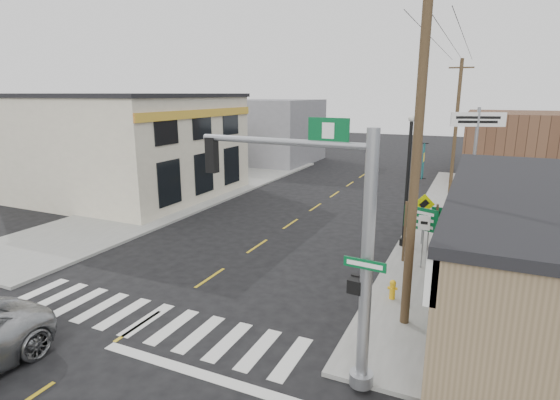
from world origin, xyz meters
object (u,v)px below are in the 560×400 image
at_px(fire_hydrant, 393,289).
at_px(utility_pole_far, 456,126).
at_px(guide_sign, 420,224).
at_px(lamp_post, 409,172).
at_px(bare_tree, 505,194).
at_px(utility_pole_near, 417,151).
at_px(dance_center_sign, 477,134).
at_px(traffic_signal_pole, 336,232).

height_order(fire_hydrant, utility_pole_far, utility_pole_far).
relative_size(guide_sign, lamp_post, 0.43).
distance_m(bare_tree, utility_pole_near, 4.46).
bearing_deg(lamp_post, utility_pole_far, 77.34).
relative_size(lamp_post, utility_pole_far, 0.65).
bearing_deg(guide_sign, utility_pole_far, 110.52).
bearing_deg(utility_pole_far, guide_sign, -96.24).
height_order(dance_center_sign, utility_pole_far, utility_pole_far).
relative_size(lamp_post, utility_pole_near, 0.58).
relative_size(dance_center_sign, bare_tree, 1.34).
height_order(guide_sign, dance_center_sign, dance_center_sign).
distance_m(guide_sign, lamp_post, 2.82).
height_order(traffic_signal_pole, utility_pole_near, utility_pole_near).
bearing_deg(utility_pole_near, bare_tree, 45.58).
height_order(dance_center_sign, utility_pole_near, utility_pole_near).
bearing_deg(utility_pole_near, lamp_post, 92.47).
relative_size(bare_tree, utility_pole_far, 0.50).
bearing_deg(guide_sign, traffic_signal_pole, -74.57).
distance_m(lamp_post, utility_pole_far, 12.63).
bearing_deg(fire_hydrant, bare_tree, 29.82).
relative_size(dance_center_sign, utility_pole_near, 0.60).
xyz_separation_m(traffic_signal_pole, dance_center_sign, (2.62, 17.30, 0.90)).
distance_m(guide_sign, bare_tree, 3.90).
relative_size(traffic_signal_pole, fire_hydrant, 9.24).
relative_size(traffic_signal_pole, lamp_post, 1.06).
bearing_deg(guide_sign, utility_pole_near, -65.15).
xyz_separation_m(lamp_post, utility_pole_near, (1.14, -7.16, 1.83)).
bearing_deg(utility_pole_far, lamp_post, -100.30).
relative_size(fire_hydrant, dance_center_sign, 0.11).
height_order(fire_hydrant, bare_tree, bare_tree).
xyz_separation_m(guide_sign, bare_tree, (2.82, -1.88, 1.93)).
bearing_deg(dance_center_sign, lamp_post, -129.66).
distance_m(lamp_post, bare_tree, 5.36).
relative_size(traffic_signal_pole, guide_sign, 2.46).
xyz_separation_m(bare_tree, utility_pole_near, (-2.53, -3.26, 1.69)).
xyz_separation_m(fire_hydrant, bare_tree, (3.18, 1.82, 3.25)).
bearing_deg(bare_tree, utility_pole_far, 98.77).
bearing_deg(lamp_post, guide_sign, -74.59).
bearing_deg(dance_center_sign, guide_sign, -119.79).
relative_size(traffic_signal_pole, utility_pole_far, 0.70).
height_order(dance_center_sign, bare_tree, dance_center_sign).
bearing_deg(dance_center_sign, utility_pole_far, 84.42).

